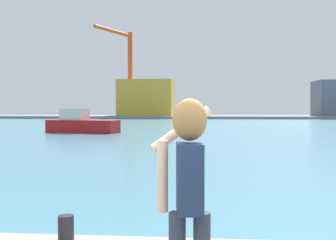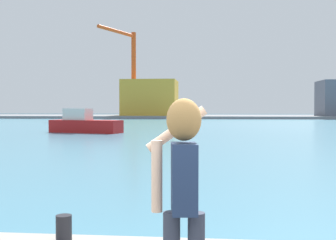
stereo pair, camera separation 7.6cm
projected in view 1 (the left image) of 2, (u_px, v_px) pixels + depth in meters
The scene contains 8 objects.
ground_plane at pixel (205, 126), 53.36m from camera, with size 220.00×220.00×0.00m, color #334751.
harbor_water at pixel (205, 125), 55.35m from camera, with size 140.00×100.00×0.02m, color teal.
far_shore_dock at pixel (206, 117), 95.16m from camera, with size 140.00×20.00×0.55m, color gray.
person_photographer at pixel (188, 182), 3.50m from camera, with size 0.53×0.55×1.74m.
harbor_bollard at pixel (66, 229), 5.36m from camera, with size 0.20×0.20×0.33m, color black.
boat_moored at pixel (81, 124), 39.47m from camera, with size 6.97×3.69×2.20m.
warehouse_left at pixel (147, 98), 95.98m from camera, with size 11.69×10.61×7.75m, color gold.
port_crane at pixel (126, 63), 91.92m from camera, with size 5.40×12.69×17.90m.
Camera 1 is at (0.31, -3.50, 2.32)m, focal length 46.46 mm.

